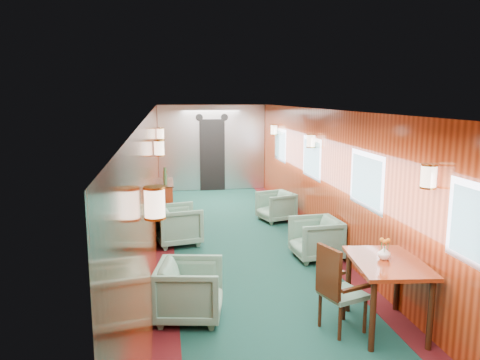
# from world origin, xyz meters

# --- Properties ---
(room) EXTENTS (12.00, 12.10, 2.40)m
(room) POSITION_xyz_m (0.00, 0.00, 1.63)
(room) COLOR #0E342A
(room) RESTS_ON ground
(bulkhead) EXTENTS (2.98, 0.17, 2.39)m
(bulkhead) POSITION_xyz_m (0.00, 5.91, 1.18)
(bulkhead) COLOR silver
(bulkhead) RESTS_ON ground
(windows_right) EXTENTS (0.02, 8.60, 0.80)m
(windows_right) POSITION_xyz_m (1.49, 0.25, 1.45)
(windows_right) COLOR silver
(windows_right) RESTS_ON ground
(wall_sconces) EXTENTS (2.97, 7.97, 0.25)m
(wall_sconces) POSITION_xyz_m (0.00, 0.57, 1.79)
(wall_sconces) COLOR #FFE6C6
(wall_sconces) RESTS_ON ground
(dining_table) EXTENTS (0.88, 1.17, 0.81)m
(dining_table) POSITION_xyz_m (1.12, -2.48, 0.68)
(dining_table) COLOR maroon
(dining_table) RESTS_ON ground
(side_chair) EXTENTS (0.56, 0.58, 1.01)m
(side_chair) POSITION_xyz_m (0.53, -2.45, 0.55)
(side_chair) COLOR #204C3F
(side_chair) RESTS_ON ground
(credenza) EXTENTS (0.33, 1.06, 1.22)m
(credenza) POSITION_xyz_m (-1.34, 2.12, 0.48)
(credenza) COLOR maroon
(credenza) RESTS_ON ground
(flower_vase) EXTENTS (0.15, 0.15, 0.15)m
(flower_vase) POSITION_xyz_m (1.09, -2.43, 0.89)
(flower_vase) COLOR silver
(flower_vase) RESTS_ON dining_table
(armchair_left_near) EXTENTS (0.88, 0.87, 0.70)m
(armchair_left_near) POSITION_xyz_m (-1.06, -1.87, 0.35)
(armchair_left_near) COLOR #204C3F
(armchair_left_near) RESTS_ON ground
(armchair_left_far) EXTENTS (0.91, 0.89, 0.70)m
(armchair_left_far) POSITION_xyz_m (-1.11, 1.04, 0.35)
(armchair_left_far) COLOR #204C3F
(armchair_left_far) RESTS_ON ground
(armchair_right_near) EXTENTS (0.79, 0.77, 0.68)m
(armchair_right_near) POSITION_xyz_m (1.08, -0.09, 0.34)
(armchair_right_near) COLOR #204C3F
(armchair_right_near) RESTS_ON ground
(armchair_right_far) EXTENTS (0.84, 0.83, 0.62)m
(armchair_right_far) POSITION_xyz_m (0.99, 2.32, 0.31)
(armchair_right_far) COLOR #204C3F
(armchair_right_far) RESTS_ON ground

